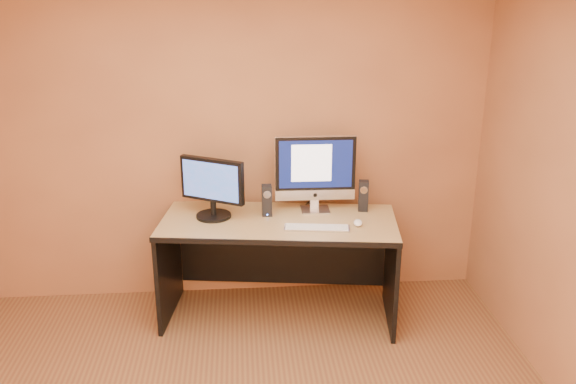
% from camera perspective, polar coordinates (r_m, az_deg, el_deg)
% --- Properties ---
extents(walls, '(4.00, 4.00, 2.60)m').
position_cam_1_polar(walls, '(2.93, -5.04, -5.07)').
color(walls, '#A86D44').
rests_on(walls, ground).
extents(desk, '(1.84, 1.00, 0.81)m').
position_cam_1_polar(desk, '(4.70, -0.86, -7.23)').
color(desk, tan).
rests_on(desk, ground).
extents(imac, '(0.63, 0.24, 0.60)m').
position_cam_1_polar(imac, '(4.63, 2.61, 1.74)').
color(imac, silver).
rests_on(imac, desk).
extents(second_monitor, '(0.59, 0.48, 0.46)m').
position_cam_1_polar(second_monitor, '(4.55, -7.07, 0.34)').
color(second_monitor, black).
rests_on(second_monitor, desk).
extents(speaker_left, '(0.08, 0.08, 0.24)m').
position_cam_1_polar(speaker_left, '(4.59, -1.99, -0.79)').
color(speaker_left, black).
rests_on(speaker_left, desk).
extents(speaker_right, '(0.09, 0.09, 0.24)m').
position_cam_1_polar(speaker_right, '(4.72, 7.07, -0.35)').
color(speaker_right, black).
rests_on(speaker_right, desk).
extents(keyboard, '(0.48, 0.19, 0.02)m').
position_cam_1_polar(keyboard, '(4.38, 2.72, -3.36)').
color(keyboard, '#BBBBC0').
rests_on(keyboard, desk).
extents(mouse, '(0.08, 0.12, 0.04)m').
position_cam_1_polar(mouse, '(4.47, 6.57, -2.87)').
color(mouse, white).
rests_on(mouse, desk).
extents(cable_a, '(0.10, 0.22, 0.01)m').
position_cam_1_polar(cable_a, '(4.79, 2.57, -1.41)').
color(cable_a, black).
rests_on(cable_a, desk).
extents(cable_b, '(0.09, 0.18, 0.01)m').
position_cam_1_polar(cable_b, '(4.84, 1.72, -1.17)').
color(cable_b, black).
rests_on(cable_b, desk).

